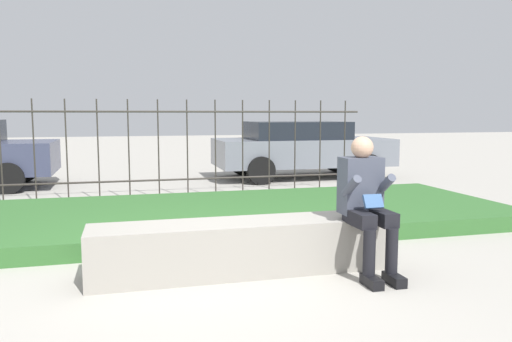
{
  "coord_description": "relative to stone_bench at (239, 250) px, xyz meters",
  "views": [
    {
      "loc": [
        -0.81,
        -4.5,
        1.51
      ],
      "look_at": [
        1.03,
        2.49,
        0.67
      ],
      "focal_mm": 35.0,
      "sensor_mm": 36.0,
      "label": 1
    }
  ],
  "objects": [
    {
      "name": "car_parked_right",
      "position": [
        2.99,
        6.57,
        0.49
      ],
      "size": [
        4.07,
        1.98,
        1.32
      ],
      "rotation": [
        0.0,
        0.0,
        0.0
      ],
      "color": "slate",
      "rests_on": "ground_plane"
    },
    {
      "name": "stone_bench",
      "position": [
        0.0,
        0.0,
        0.0
      ],
      "size": [
        2.78,
        0.55,
        0.49
      ],
      "color": "gray",
      "rests_on": "ground_plane"
    },
    {
      "name": "ground_plane",
      "position": [
        -0.21,
        0.0,
        -0.22
      ],
      "size": [
        60.0,
        60.0,
        0.0
      ],
      "primitive_type": "plane",
      "color": "#A8A399"
    },
    {
      "name": "person_seated_reader",
      "position": [
        1.15,
        -0.31,
        0.49
      ],
      "size": [
        0.42,
        0.73,
        1.29
      ],
      "color": "black",
      "rests_on": "ground_plane"
    },
    {
      "name": "iron_fence",
      "position": [
        -0.21,
        4.29,
        0.69
      ],
      "size": [
        7.01,
        0.03,
        1.75
      ],
      "color": "#332D28",
      "rests_on": "ground_plane"
    },
    {
      "name": "grass_berm",
      "position": [
        -0.21,
        2.2,
        -0.12
      ],
      "size": [
        9.01,
        3.01,
        0.2
      ],
      "color": "#33662D",
      "rests_on": "ground_plane"
    }
  ]
}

